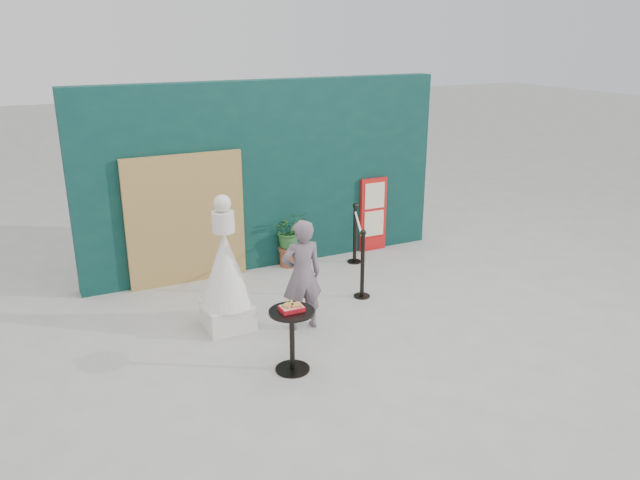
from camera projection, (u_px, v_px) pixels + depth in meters
The scene contains 10 objects.
ground at pixel (362, 343), 7.81m from camera, with size 60.00×60.00×0.00m, color #ADAAA5.
back_wall at pixel (267, 176), 10.00m from camera, with size 6.00×0.30×3.00m, color #0A2D2D.
bamboo_fence at pixel (186, 220), 9.40m from camera, with size 1.80×0.08×2.00m, color tan.
woman at pixel (302, 275), 7.99m from camera, with size 0.54×0.35×1.48m, color slate.
menu_board at pixel (373, 215), 10.90m from camera, with size 0.50×0.07×1.30m.
statue at pixel (226, 275), 8.01m from camera, with size 0.70×0.70×1.80m.
cafe_table at pixel (292, 331), 7.04m from camera, with size 0.52×0.52×0.75m.
food_basket at pixel (292, 307), 6.95m from camera, with size 0.26×0.19×0.11m.
planter at pixel (289, 235), 10.20m from camera, with size 0.55×0.47×0.93m.
stanchion_barrier at pixel (358, 249), 9.68m from camera, with size 0.84×1.54×1.03m.
Camera 1 is at (-3.55, -6.03, 3.74)m, focal length 35.00 mm.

